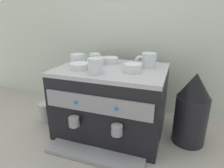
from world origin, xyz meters
name	(u,v)px	position (x,y,z in m)	size (l,w,h in m)	color
ground_plane	(112,129)	(0.00, 0.00, 0.00)	(4.00, 4.00, 0.00)	#9E998E
tiled_backsplash_wall	(129,41)	(0.00, 0.37, 0.52)	(2.80, 0.03, 1.03)	silver
espresso_machine	(112,101)	(0.00, 0.00, 0.20)	(0.62, 0.57, 0.41)	black
ceramic_cup_0	(78,59)	(-0.22, 0.00, 0.44)	(0.08, 0.12, 0.06)	silver
ceramic_cup_1	(95,66)	(-0.04, -0.14, 0.45)	(0.10, 0.10, 0.08)	silver
ceramic_cup_2	(148,60)	(0.20, 0.07, 0.45)	(0.12, 0.10, 0.08)	silver
ceramic_cup_3	(95,59)	(-0.12, 0.03, 0.45)	(0.10, 0.06, 0.07)	silver
ceramic_bowl_0	(110,60)	(-0.05, 0.10, 0.43)	(0.10, 0.10, 0.04)	white
ceramic_bowl_1	(133,68)	(0.13, -0.05, 0.43)	(0.10, 0.10, 0.04)	white
ceramic_bowl_2	(80,66)	(-0.16, -0.09, 0.43)	(0.11, 0.11, 0.03)	white
coffee_grinder	(192,110)	(0.46, 0.03, 0.20)	(0.18, 0.18, 0.41)	black
milk_pitcher	(45,112)	(-0.47, -0.06, 0.06)	(0.09, 0.09, 0.13)	#B7B7BC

